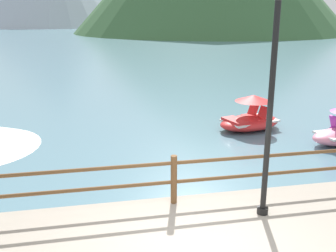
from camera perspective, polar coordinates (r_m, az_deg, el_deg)
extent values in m
plane|color=slate|center=(45.21, -9.85, 11.08)|extent=(200.00, 200.00, 0.00)
cylinder|color=brown|center=(7.37, 0.86, -7.82)|extent=(0.12, 0.12, 0.95)
cylinder|color=brown|center=(7.24, 0.87, -5.41)|extent=(23.80, 0.07, 0.07)
cylinder|color=brown|center=(7.39, 0.86, -8.15)|extent=(23.80, 0.07, 0.07)
cylinder|color=black|center=(6.74, 14.61, 1.60)|extent=(0.10, 0.10, 3.67)
cylinder|color=black|center=(7.38, 13.62, -11.86)|extent=(0.20, 0.20, 0.12)
cube|color=purple|center=(12.97, 23.23, 0.42)|extent=(0.26, 0.42, 0.43)
ellipsoid|color=red|center=(13.73, 11.81, 0.48)|extent=(2.57, 1.93, 0.46)
cube|color=silver|center=(13.71, 11.83, 0.81)|extent=(2.02, 1.55, 0.06)
cube|color=red|center=(13.99, 11.70, 1.43)|extent=(0.50, 0.50, 0.08)
cube|color=red|center=(14.05, 12.32, 2.38)|extent=(0.31, 0.44, 0.43)
cube|color=red|center=(13.60, 13.12, 0.91)|extent=(0.50, 0.50, 0.08)
cube|color=red|center=(13.67, 13.75, 1.89)|extent=(0.31, 0.44, 0.43)
cube|color=red|center=(13.31, 9.76, 0.72)|extent=(0.75, 1.04, 0.12)
cone|color=red|center=(13.60, 12.39, 3.99)|extent=(1.57, 1.57, 0.22)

